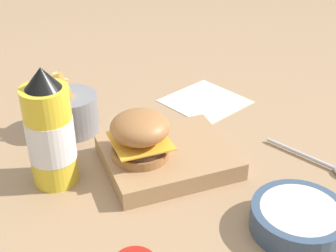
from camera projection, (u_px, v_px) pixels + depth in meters
name	position (u px, v px, depth m)	size (l,w,h in m)	color
ground_plane	(181.00, 162.00, 0.88)	(6.00, 6.00, 0.00)	#9E7A56
serving_board	(168.00, 157.00, 0.87)	(0.23, 0.19, 0.03)	#A37A51
burger	(140.00, 135.00, 0.82)	(0.10, 0.10, 0.09)	#9E6638
ketchup_bottle	(50.00, 133.00, 0.79)	(0.08, 0.08, 0.22)	yellow
fries_basket	(71.00, 112.00, 0.96)	(0.11, 0.11, 0.14)	slate
side_bowl	(299.00, 218.00, 0.72)	(0.15, 0.15, 0.04)	#384C66
spoon	(332.00, 167.00, 0.86)	(0.10, 0.18, 0.01)	#B2B2B7
parchment_square	(205.00, 101.00, 1.09)	(0.21, 0.21, 0.00)	beige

